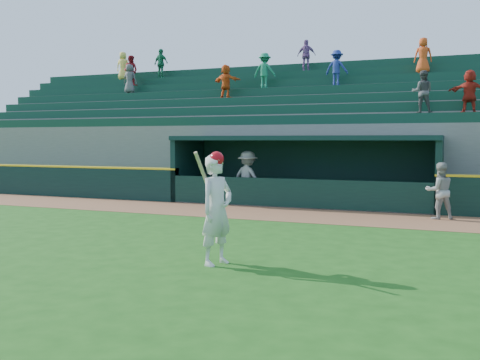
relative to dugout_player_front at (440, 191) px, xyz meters
The scene contains 9 objects.
ground 7.34m from the dugout_player_front, 129.78° to the right, with size 120.00×120.00×0.00m, color #1B4E13.
warning_track 4.79m from the dugout_player_front, behind, with size 40.00×3.00×0.01m, color brown.
field_wall_left 16.95m from the dugout_player_front, behind, with size 15.50×0.30×1.20m, color black.
wall_stripe_left 16.95m from the dugout_player_front, behind, with size 15.50×0.32×0.06m, color yellow.
dugout_player_front is the anchor object (origin of this frame).
dugout_player_inside 6.73m from the dugout_player_front, 167.24° to the left, with size 1.23×0.71×1.91m, color #9D9C98.
dugout 5.28m from the dugout_player_front, 152.82° to the left, with size 9.40×2.80×2.46m.
stands 8.53m from the dugout_player_front, 123.91° to the left, with size 34.50×6.25×7.43m.
batter_at_plate 8.46m from the dugout_player_front, 115.92° to the right, with size 0.71×0.92×2.12m.
Camera 1 is at (5.02, -10.95, 2.32)m, focal length 40.00 mm.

